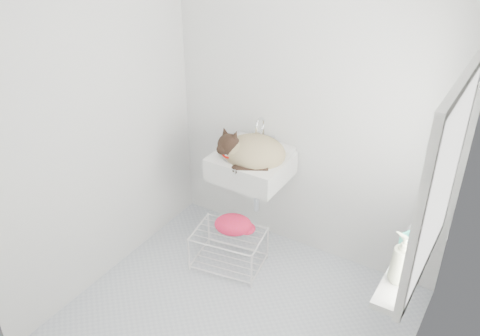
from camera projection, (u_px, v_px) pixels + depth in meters
The scene contains 15 objects.
floor at pixel (236, 319), 3.55m from camera, with size 2.20×2.00×0.02m, color silver.
back_wall at pixel (309, 103), 3.66m from camera, with size 2.20×0.02×2.50m, color silver.
right_wall at pixel (432, 222), 2.42m from camera, with size 0.02×2.00×2.50m, color silver.
left_wall at pixel (95, 119), 3.42m from camera, with size 0.02×2.00×2.50m, color silver.
window_glass at pixel (443, 184), 2.53m from camera, with size 0.01×0.80×1.00m, color white.
window_frame at pixel (440, 183), 2.53m from camera, with size 0.04×0.90×1.10m, color white.
windowsill at pixel (410, 261), 2.82m from camera, with size 0.16×0.88×0.04m, color white.
sink at pixel (251, 156), 3.81m from camera, with size 0.55×0.48×0.22m, color white.
faucet at pixel (263, 130), 3.88m from camera, with size 0.20×0.14×0.20m, color silver, non-canonical shape.
cat at pixel (251, 152), 3.77m from camera, with size 0.53×0.48×0.30m.
wire_rack at pixel (229, 249), 3.97m from camera, with size 0.51×0.36×0.31m, color white.
towel at pixel (233, 228), 3.90m from camera, with size 0.29×0.20×0.12m, color red.
bottle_a at pixel (397, 280), 2.66m from camera, with size 0.09×0.09×0.24m, color beige.
bottle_b at pixel (409, 257), 2.82m from camera, with size 0.10×0.10×0.22m, color teal.
bottle_c at pixel (417, 241), 2.94m from camera, with size 0.13×0.13×0.17m, color silver.
Camera 1 is at (1.36, -2.15, 2.69)m, focal length 38.52 mm.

